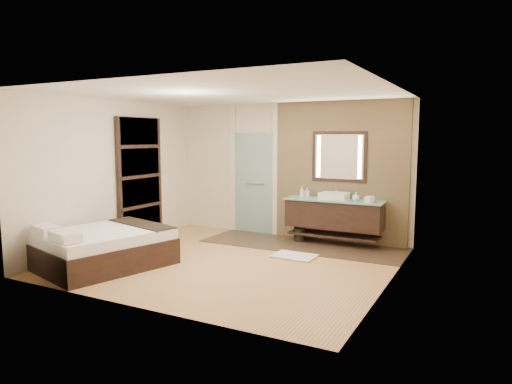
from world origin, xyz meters
The scene contains 15 objects.
floor centered at (0.00, 0.00, 0.00)m, with size 5.00×5.00×0.00m, color #A06743.
tile_strip centered at (0.60, 1.60, 0.01)m, with size 3.80×1.30×0.01m, color #35291D.
stone_wall centered at (1.10, 2.21, 1.35)m, with size 2.60×0.08×2.70m, color tan.
vanity centered at (1.10, 1.92, 0.58)m, with size 1.85×0.55×0.88m.
mirror_unit centered at (1.10, 2.16, 1.65)m, with size 1.06×0.04×0.96m.
frosted_door centered at (-0.75, 2.20, 1.14)m, with size 1.10×0.12×2.70m.
shoji_partition centered at (-2.43, 0.60, 1.21)m, with size 0.06×1.20×2.40m.
bed centered at (-1.65, -1.16, 0.30)m, with size 1.92×2.18×0.71m.
bath_mat centered at (0.79, 0.75, 0.02)m, with size 0.72×0.50×0.02m, color silver.
waste_bin centered at (0.44, 1.85, 0.14)m, with size 0.22×0.22×0.28m, color black.
tissue_box centered at (1.77, 1.80, 0.92)m, with size 0.12×0.12×0.10m, color silver.
soap_bottle_a centered at (0.47, 1.87, 0.97)m, with size 0.08×0.08×0.21m, color silver.
soap_bottle_b centered at (0.53, 1.99, 0.95)m, with size 0.08×0.08×0.18m, color #B2B2B2.
soap_bottle_c centered at (1.52, 1.87, 0.95)m, with size 0.13×0.13×0.17m, color #A2CCCA.
cup centered at (1.79, 1.89, 0.92)m, with size 0.13×0.13×0.11m, color silver.
Camera 1 is at (3.70, -6.24, 2.03)m, focal length 32.00 mm.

